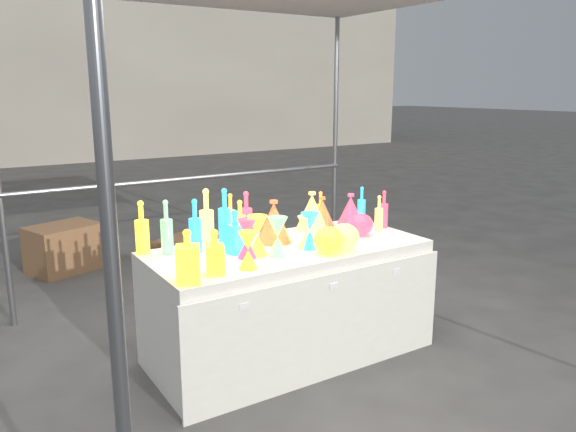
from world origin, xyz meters
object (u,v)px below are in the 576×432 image
lampshade_0 (274,221)px  globe_0 (329,242)px  cardboard_box_closed (64,248)px  hourglass_0 (248,250)px  decanter_0 (188,256)px  display_table (289,301)px  bottle_0 (142,227)px

lampshade_0 → globe_0: bearing=-51.1°
cardboard_box_closed → globe_0: globe_0 is taller
cardboard_box_closed → globe_0: bearing=-90.6°
lampshade_0 → hourglass_0: bearing=-115.5°
globe_0 → lampshade_0: size_ratio=0.67×
decanter_0 → display_table: bearing=44.6°
display_table → bottle_0: size_ratio=5.56×
hourglass_0 → globe_0: hourglass_0 is taller
display_table → globe_0: bearing=-66.2°
decanter_0 → globe_0: (0.93, 0.03, -0.07)m
bottle_0 → globe_0: bearing=-33.3°
globe_0 → lampshade_0: lampshade_0 is taller
bottle_0 → decanter_0: 0.66m
hourglass_0 → globe_0: (0.56, -0.01, -0.03)m
bottle_0 → globe_0: bottle_0 is taller
cardboard_box_closed → hourglass_0: bearing=-100.7°
bottle_0 → display_table: bearing=-23.2°
bottle_0 → lampshade_0: bearing=-14.7°
decanter_0 → bottle_0: bearing=116.5°
display_table → globe_0: size_ratio=9.71×
decanter_0 → hourglass_0: decanter_0 is taller
bottle_0 → globe_0: (0.96, -0.63, -0.09)m
hourglass_0 → display_table: bearing=30.8°
cardboard_box_closed → decanter_0: 3.05m
bottle_0 → hourglass_0: size_ratio=1.52×
display_table → bottle_0: 1.06m
display_table → hourglass_0: bearing=-149.2°
hourglass_0 → lampshade_0: 0.58m
display_table → bottle_0: bottle_0 is taller
decanter_0 → lampshade_0: (0.79, 0.45, -0.00)m
bottle_0 → decanter_0: size_ratio=1.14×
cardboard_box_closed → hourglass_0: (0.46, -2.93, 0.63)m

